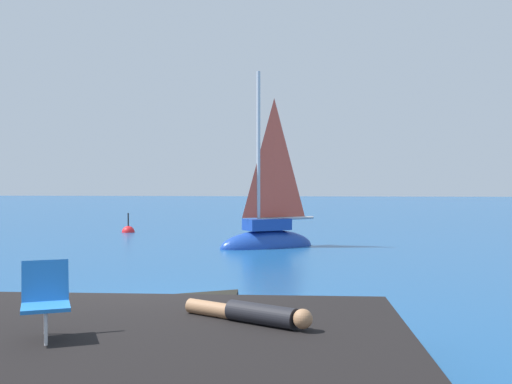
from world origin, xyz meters
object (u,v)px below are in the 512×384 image
(marker_buoy, at_px, (128,232))
(person_sunbather, at_px, (253,313))
(beach_chair, at_px, (45,296))
(sailboat_near, at_px, (267,237))

(marker_buoy, bearing_deg, person_sunbather, -68.95)
(beach_chair, xyz_separation_m, marker_buoy, (-5.22, 19.90, -1.05))
(sailboat_near, distance_m, marker_buoy, 8.53)
(beach_chair, distance_m, marker_buoy, 20.60)
(sailboat_near, distance_m, beach_chair, 14.52)
(sailboat_near, height_order, person_sunbather, sailboat_near)
(beach_chair, bearing_deg, person_sunbather, 86.76)
(sailboat_near, height_order, beach_chair, sailboat_near)
(person_sunbather, relative_size, beach_chair, 1.98)
(sailboat_near, xyz_separation_m, person_sunbather, (0.79, -13.61, 0.37))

